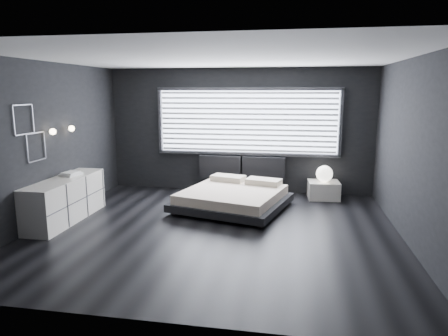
# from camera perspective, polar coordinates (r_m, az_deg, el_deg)

# --- Properties ---
(room) EXTENTS (6.04, 6.00, 2.80)m
(room) POSITION_cam_1_polar(r_m,az_deg,el_deg) (6.43, -1.32, 2.95)
(room) COLOR black
(room) RESTS_ON ground
(window) EXTENTS (4.14, 0.09, 1.52)m
(window) POSITION_cam_1_polar(r_m,az_deg,el_deg) (9.03, 3.31, 6.61)
(window) COLOR white
(window) RESTS_ON ground
(headboard) EXTENTS (1.96, 0.16, 0.52)m
(headboard) POSITION_cam_1_polar(r_m,az_deg,el_deg) (9.12, 2.55, 0.07)
(headboard) COLOR black
(headboard) RESTS_ON ground
(sconce_near) EXTENTS (0.18, 0.11, 0.11)m
(sconce_near) POSITION_cam_1_polar(r_m,az_deg,el_deg) (7.56, -23.28, 4.80)
(sconce_near) COLOR silver
(sconce_near) RESTS_ON ground
(sconce_far) EXTENTS (0.18, 0.11, 0.11)m
(sconce_far) POSITION_cam_1_polar(r_m,az_deg,el_deg) (8.07, -20.96, 5.30)
(sconce_far) COLOR silver
(sconce_far) RESTS_ON ground
(wall_art_upper) EXTENTS (0.01, 0.48, 0.48)m
(wall_art_upper) POSITION_cam_1_polar(r_m,az_deg,el_deg) (7.10, -26.70, 6.20)
(wall_art_upper) COLOR #47474C
(wall_art_upper) RESTS_ON ground
(wall_art_lower) EXTENTS (0.01, 0.48, 0.48)m
(wall_art_lower) POSITION_cam_1_polar(r_m,az_deg,el_deg) (7.35, -25.23, 2.76)
(wall_art_lower) COLOR #47474C
(wall_art_lower) RESTS_ON ground
(bed) EXTENTS (2.38, 2.31, 0.51)m
(bed) POSITION_cam_1_polar(r_m,az_deg,el_deg) (7.88, 1.30, -4.18)
(bed) COLOR black
(bed) RESTS_ON ground
(nightstand) EXTENTS (0.69, 0.59, 0.38)m
(nightstand) POSITION_cam_1_polar(r_m,az_deg,el_deg) (8.89, 14.02, -3.06)
(nightstand) COLOR silver
(nightstand) RESTS_ON ground
(orb_lamp) EXTENTS (0.35, 0.35, 0.35)m
(orb_lamp) POSITION_cam_1_polar(r_m,az_deg,el_deg) (8.78, 14.14, -0.81)
(orb_lamp) COLOR white
(orb_lamp) RESTS_ON nightstand
(dresser) EXTENTS (0.55, 1.93, 0.77)m
(dresser) POSITION_cam_1_polar(r_m,az_deg,el_deg) (7.70, -21.70, -4.20)
(dresser) COLOR silver
(dresser) RESTS_ON ground
(book_stack) EXTENTS (0.33, 0.39, 0.07)m
(book_stack) POSITION_cam_1_polar(r_m,az_deg,el_deg) (7.82, -21.02, -0.76)
(book_stack) COLOR silver
(book_stack) RESTS_ON dresser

